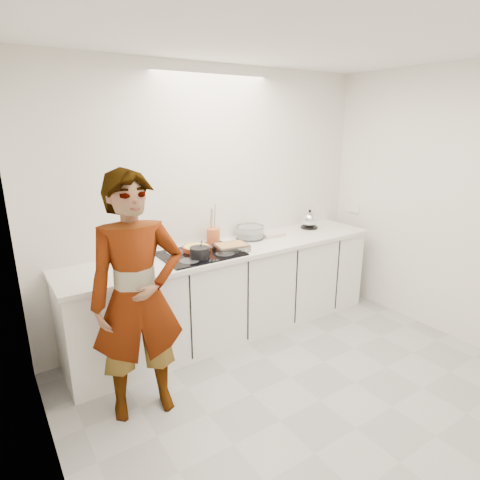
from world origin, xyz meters
TOP-DOWN VIEW (x-y plane):
  - floor at (0.00, 0.00)m, footprint 3.60×3.20m
  - ceiling at (0.00, 0.00)m, footprint 3.60×3.20m
  - wall_back at (0.00, 1.60)m, footprint 3.60×0.00m
  - wall_left at (-1.80, 0.00)m, footprint 0.00×3.20m
  - wall_right at (1.80, 0.02)m, footprint 0.02×3.20m
  - base_cabinets at (0.00, 1.28)m, footprint 3.20×0.58m
  - countertop at (0.00, 1.28)m, footprint 3.24×0.64m
  - hob at (-0.35, 1.26)m, footprint 0.72×0.54m
  - tart_dish at (-0.34, 1.35)m, footprint 0.32×0.32m
  - saucepan at (-0.42, 1.15)m, footprint 0.20×0.20m
  - baking_dish at (-0.07, 1.17)m, footprint 0.33×0.26m
  - mixing_bowl at (0.33, 1.43)m, footprint 0.38×0.38m
  - tea_towel at (0.58, 1.38)m, footprint 0.25×0.19m
  - kettle at (1.13, 1.40)m, footprint 0.23×0.23m
  - utensil_crock at (-0.09, 1.46)m, footprint 0.14×0.14m
  - cook at (-1.15, 0.69)m, footprint 0.72×0.54m

SIDE VIEW (x-z plane):
  - floor at x=0.00m, z-range 0.00..0.00m
  - base_cabinets at x=0.00m, z-range 0.00..0.87m
  - countertop at x=0.00m, z-range 0.87..0.91m
  - cook at x=-1.15m, z-range 0.00..1.80m
  - hob at x=-0.35m, z-range 0.91..0.92m
  - tea_towel at x=0.58m, z-range 0.91..0.95m
  - tart_dish at x=-0.34m, z-range 0.93..0.97m
  - baking_dish at x=-0.07m, z-range 0.93..0.99m
  - saucepan at x=-0.42m, z-range 0.89..1.05m
  - mixing_bowl at x=0.33m, z-range 0.90..1.04m
  - utensil_crock at x=-0.09m, z-range 0.91..1.07m
  - kettle at x=1.13m, z-range 0.89..1.11m
  - wall_right at x=1.80m, z-range 0.00..2.60m
  - wall_back at x=0.00m, z-range 0.00..2.60m
  - wall_left at x=-1.80m, z-range 0.00..2.60m
  - ceiling at x=0.00m, z-range 2.60..2.60m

